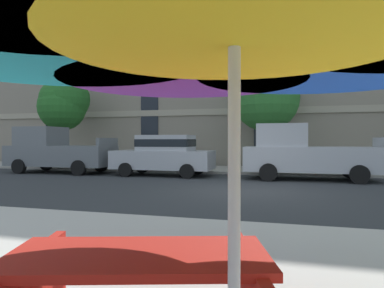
# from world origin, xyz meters

# --- Properties ---
(ground_plane) EXTENTS (120.00, 120.00, 0.00)m
(ground_plane) POSITION_xyz_m (0.00, 0.00, 0.00)
(ground_plane) COLOR #2D3033
(sidewalk_far) EXTENTS (56.00, 3.60, 0.12)m
(sidewalk_far) POSITION_xyz_m (0.00, 6.80, 0.06)
(sidewalk_far) COLOR #9E998E
(sidewalk_far) RESTS_ON ground
(apartment_building) EXTENTS (47.76, 12.08, 16.00)m
(apartment_building) POSITION_xyz_m (0.00, 14.99, 8.00)
(apartment_building) COLOR gray
(apartment_building) RESTS_ON ground
(pickup_gray) EXTENTS (5.10, 2.12, 2.20)m
(pickup_gray) POSITION_xyz_m (-9.45, 3.70, 1.03)
(pickup_gray) COLOR slate
(pickup_gray) RESTS_ON ground
(sedan_silver) EXTENTS (4.40, 1.98, 1.78)m
(sedan_silver) POSITION_xyz_m (-3.98, 3.70, 0.95)
(sedan_silver) COLOR #A8AAB2
(sedan_silver) RESTS_ON ground
(pickup_silver) EXTENTS (5.10, 2.12, 2.20)m
(pickup_silver) POSITION_xyz_m (1.89, 3.70, 1.03)
(pickup_silver) COLOR #A8AAB2
(pickup_silver) RESTS_ON ground
(street_tree_left) EXTENTS (2.86, 2.82, 5.26)m
(street_tree_left) POSITION_xyz_m (-11.16, 6.57, 3.75)
(street_tree_left) COLOR brown
(street_tree_left) RESTS_ON ground
(street_tree_middle) EXTENTS (3.37, 3.37, 5.38)m
(street_tree_middle) POSITION_xyz_m (0.24, 7.39, 3.67)
(street_tree_middle) COLOR #4C3823
(street_tree_middle) RESTS_ON ground
(patio_umbrella) EXTENTS (3.93, 3.65, 2.49)m
(patio_umbrella) POSITION_xyz_m (0.96, -9.00, 2.20)
(patio_umbrella) COLOR silver
(patio_umbrella) RESTS_ON ground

